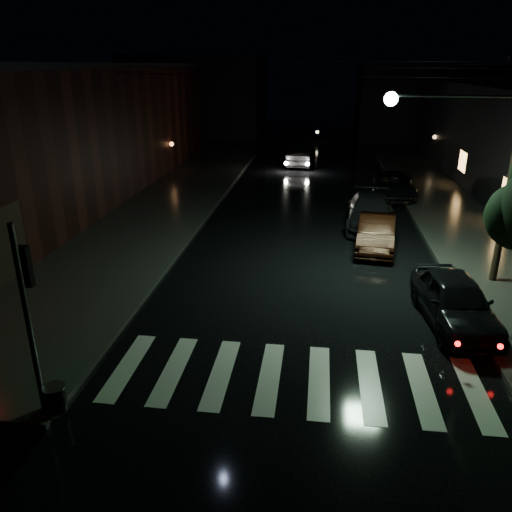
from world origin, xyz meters
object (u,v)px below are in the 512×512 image
(parked_car_a, at_px, (455,300))
(parked_car_c, at_px, (370,211))
(parked_car_b, at_px, (376,233))
(parked_car_d, at_px, (394,185))
(oncoming_car, at_px, (302,155))

(parked_car_a, xyz_separation_m, parked_car_c, (-1.64, 9.21, 0.00))
(parked_car_b, bearing_deg, parked_car_c, 97.00)
(parked_car_a, relative_size, parked_car_d, 0.85)
(parked_car_d, bearing_deg, oncoming_car, 126.39)
(parked_car_d, height_order, oncoming_car, oncoming_car)
(parked_car_b, height_order, parked_car_d, parked_car_d)
(parked_car_d, xyz_separation_m, oncoming_car, (-5.60, 9.05, 0.12))
(parked_car_c, relative_size, parked_car_d, 1.00)
(parked_car_d, distance_m, oncoming_car, 10.65)
(parked_car_c, distance_m, oncoming_car, 15.32)
(parked_car_a, height_order, parked_car_d, parked_car_a)
(parked_car_a, distance_m, oncoming_car, 24.66)
(parked_car_b, xyz_separation_m, oncoming_car, (-3.80, 17.84, 0.14))
(parked_car_a, bearing_deg, parked_car_d, 83.61)
(parked_car_a, relative_size, parked_car_c, 0.85)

